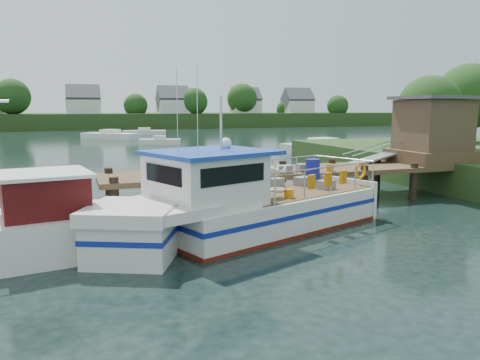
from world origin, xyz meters
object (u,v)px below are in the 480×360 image
object	(u,v)px
dock	(387,146)
moored_b	(160,141)
moored_d	(110,136)
work_boat	(5,233)
moored_far	(144,132)
moored_c	(323,146)
lobster_boat	(240,206)

from	to	relation	value
dock	moored_b	world-z (taller)	dock
dock	moored_b	bearing A→B (deg)	97.85
moored_d	work_boat	bearing A→B (deg)	-116.59
moored_far	work_boat	bearing A→B (deg)	-107.32
work_boat	moored_d	distance (m)	49.34
work_boat	moored_d	bearing A→B (deg)	73.12
dock	moored_far	xyz separation A→B (m)	(-3.50, 52.90, -1.85)
moored_far	moored_c	distance (m)	34.67
moored_far	moored_c	bearing A→B (deg)	-76.22
moored_far	moored_b	world-z (taller)	moored_far
lobster_boat	moored_c	size ratio (longest dim) A/B	1.25
dock	moored_far	world-z (taller)	dock
moored_c	moored_d	size ratio (longest dim) A/B	1.13
moored_c	moored_far	bearing A→B (deg)	110.61
work_boat	moored_d	size ratio (longest dim) A/B	1.25
moored_b	moored_c	bearing A→B (deg)	-64.42
moored_far	moored_b	size ratio (longest dim) A/B	1.39
moored_far	moored_c	size ratio (longest dim) A/B	0.79
dock	moored_c	world-z (taller)	dock
work_boat	moored_b	size ratio (longest dim) A/B	1.93
lobster_boat	moored_far	bearing A→B (deg)	63.96
lobster_boat	work_boat	bearing A→B (deg)	162.05
work_boat	moored_c	xyz separation A→B (m)	(23.24, 24.86, -0.29)
dock	moored_b	distance (m)	33.53
dock	moored_far	bearing A→B (deg)	93.78
dock	moored_c	size ratio (longest dim) A/B	2.02
lobster_boat	work_boat	xyz separation A→B (m)	(-6.52, -0.35, -0.17)
moored_b	moored_d	xyz separation A→B (m)	(-4.43, 11.23, 0.10)
dock	moored_c	distance (m)	21.96
moored_b	work_boat	bearing A→B (deg)	-124.68
dock	lobster_boat	distance (m)	9.57
work_boat	moored_far	distance (m)	58.62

